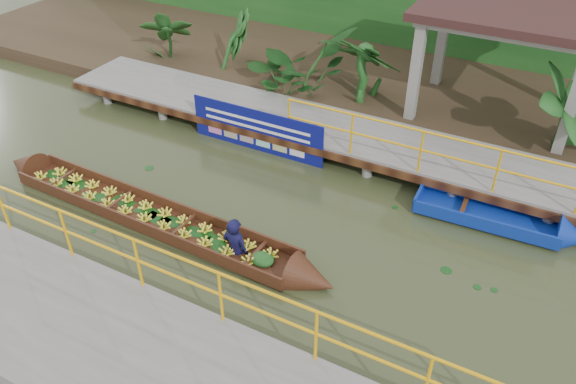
% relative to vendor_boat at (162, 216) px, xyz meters
% --- Properties ---
extents(ground, '(80.00, 80.00, 0.00)m').
position_rel_vendor_boat_xyz_m(ground, '(2.08, 1.02, -0.22)').
color(ground, '#2D361B').
rests_on(ground, ground).
extents(land_strip, '(30.00, 8.00, 0.45)m').
position_rel_vendor_boat_xyz_m(land_strip, '(2.08, 8.52, 0.01)').
color(land_strip, '#2F2417').
rests_on(land_strip, ground).
extents(far_dock, '(16.00, 2.06, 1.66)m').
position_rel_vendor_boat_xyz_m(far_dock, '(2.10, 4.45, 0.26)').
color(far_dock, slate).
rests_on(far_dock, ground).
extents(pavilion, '(4.40, 3.00, 3.00)m').
position_rel_vendor_boat_xyz_m(pavilion, '(5.08, 7.32, 2.60)').
color(pavilion, slate).
rests_on(pavilion, ground).
extents(vendor_boat, '(8.61, 1.13, 1.94)m').
position_rel_vendor_boat_xyz_m(vendor_boat, '(0.00, 0.00, 0.00)').
color(vendor_boat, '#3B1D10').
rests_on(vendor_boat, ground).
extents(moored_blue_boat, '(3.46, 1.06, 0.82)m').
position_rel_vendor_boat_xyz_m(moored_blue_boat, '(6.74, 3.33, -0.07)').
color(moored_blue_boat, navy).
rests_on(moored_blue_boat, ground).
extents(blue_banner, '(3.62, 0.04, 1.13)m').
position_rel_vendor_boat_xyz_m(blue_banner, '(0.22, 3.50, 0.34)').
color(blue_banner, navy).
rests_on(blue_banner, ground).
extents(tropical_plants, '(14.31, 1.31, 1.64)m').
position_rel_vendor_boat_xyz_m(tropical_plants, '(1.55, 6.32, 1.05)').
color(tropical_plants, '#164617').
rests_on(tropical_plants, ground).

